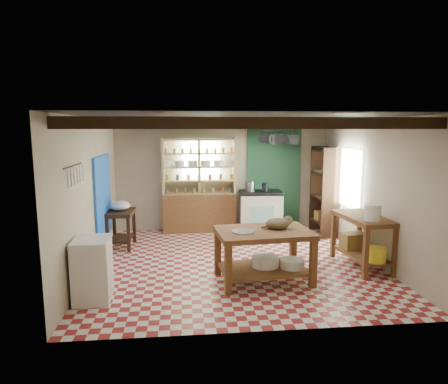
{
  "coord_description": "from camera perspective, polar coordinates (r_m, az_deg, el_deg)",
  "views": [
    {
      "loc": [
        -0.93,
        -6.9,
        2.42
      ],
      "look_at": [
        -0.18,
        0.3,
        1.25
      ],
      "focal_mm": 32.0,
      "sensor_mm": 36.0,
      "label": 1
    }
  ],
  "objects": [
    {
      "name": "pot_rack",
      "position": [
        9.21,
        7.81,
        7.57
      ],
      "size": [
        0.86,
        0.12,
        0.36
      ],
      "primitive_type": "cube",
      "color": "black",
      "rests_on": "ceiling"
    },
    {
      "name": "wall_front",
      "position": [
        4.63,
        5.81,
        -4.88
      ],
      "size": [
        5.0,
        0.04,
        2.6
      ],
      "primitive_type": "cube",
      "color": "#BEB399",
      "rests_on": "floor"
    },
    {
      "name": "ceiling_beams",
      "position": [
        6.96,
        1.75,
        9.64
      ],
      "size": [
        5.0,
        3.8,
        0.15
      ],
      "primitive_type": "cube",
      "color": "#351F12",
      "rests_on": "ceiling"
    },
    {
      "name": "wall_left",
      "position": [
        7.16,
        -18.54,
        -0.33
      ],
      "size": [
        0.04,
        5.0,
        2.6
      ],
      "primitive_type": "cube",
      "color": "#BEB399",
      "rests_on": "floor"
    },
    {
      "name": "wall_right",
      "position": [
        7.78,
        20.26,
        0.3
      ],
      "size": [
        0.04,
        5.0,
        2.6
      ],
      "primitive_type": "cube",
      "color": "#BEB399",
      "rests_on": "floor"
    },
    {
      "name": "green_wall_patch",
      "position": [
        9.69,
        7.1,
        2.14
      ],
      "size": [
        1.3,
        0.04,
        2.3
      ],
      "primitive_type": "cube",
      "color": "#1C472D",
      "rests_on": "wall_back"
    },
    {
      "name": "white_cabinet",
      "position": [
        6.03,
        -18.27,
        -10.45
      ],
      "size": [
        0.52,
        0.61,
        0.89
      ],
      "primitive_type": "cube",
      "rotation": [
        0.0,
        0.0,
        0.04
      ],
      "color": "white",
      "rests_on": "floor"
    },
    {
      "name": "floor",
      "position": [
        7.37,
        1.65,
        -10.1
      ],
      "size": [
        5.0,
        5.0,
        0.02
      ],
      "primitive_type": "cube",
      "color": "maroon",
      "rests_on": "ground"
    },
    {
      "name": "right_counter",
      "position": [
        7.44,
        19.14,
        -6.67
      ],
      "size": [
        0.73,
        1.32,
        0.91
      ],
      "primitive_type": "cube",
      "rotation": [
        0.0,
        0.0,
        0.08
      ],
      "color": "brown",
      "rests_on": "floor"
    },
    {
      "name": "prep_table",
      "position": [
        8.44,
        -14.48,
        -5.13
      ],
      "size": [
        0.55,
        0.78,
        0.76
      ],
      "primitive_type": "cube",
      "rotation": [
        0.0,
        0.0,
        -0.05
      ],
      "color": "#351F12",
      "rests_on": "floor"
    },
    {
      "name": "white_bucket",
      "position": [
        6.98,
        20.43,
        -2.76
      ],
      "size": [
        0.29,
        0.29,
        0.27
      ],
      "primitive_type": "cylinder",
      "rotation": [
        0.0,
        0.0,
        0.08
      ],
      "color": "white",
      "rests_on": "right_counter"
    },
    {
      "name": "kettle_right",
      "position": [
        9.34,
        5.9,
        0.69
      ],
      "size": [
        0.16,
        0.16,
        0.19
      ],
      "primitive_type": "cylinder",
      "rotation": [
        0.0,
        0.0,
        -0.08
      ],
      "color": "black",
      "rests_on": "stove"
    },
    {
      "name": "blue_wall_patch",
      "position": [
        8.06,
        -16.89,
        -0.68
      ],
      "size": [
        0.04,
        1.4,
        1.6
      ],
      "primitive_type": "cube",
      "color": "blue",
      "rests_on": "wall_left"
    },
    {
      "name": "ceiling",
      "position": [
        6.96,
        1.75,
        10.63
      ],
      "size": [
        5.0,
        5.0,
        0.02
      ],
      "primitive_type": "cube",
      "color": "#424246",
      "rests_on": "wall_back"
    },
    {
      "name": "window_back",
      "position": [
        9.42,
        -3.33,
        4.74
      ],
      "size": [
        0.9,
        0.02,
        0.8
      ],
      "primitive_type": "cube",
      "color": "silver",
      "rests_on": "wall_back"
    },
    {
      "name": "steel_tray",
      "position": [
        6.19,
        2.73,
        -5.66
      ],
      "size": [
        0.39,
        0.39,
        0.02
      ],
      "primitive_type": "cylinder",
      "rotation": [
        0.0,
        0.0,
        0.1
      ],
      "color": "#9B9BA2",
      "rests_on": "work_table"
    },
    {
      "name": "kettle_left",
      "position": [
        9.3,
        3.76,
        0.81
      ],
      "size": [
        0.22,
        0.22,
        0.23
      ],
      "primitive_type": "cylinder",
      "rotation": [
        0.0,
        0.0,
        -0.08
      ],
      "color": "#9B9BA2",
      "rests_on": "stove"
    },
    {
      "name": "shelving_unit",
      "position": [
        9.31,
        -3.55,
        0.98
      ],
      "size": [
        1.7,
        0.34,
        2.2
      ],
      "primitive_type": "cube",
      "color": "tan",
      "rests_on": "floor"
    },
    {
      "name": "work_table",
      "position": [
        6.44,
        5.65,
        -9.02
      ],
      "size": [
        1.55,
        1.11,
        0.83
      ],
      "primitive_type": "cube",
      "rotation": [
        0.0,
        0.0,
        0.1
      ],
      "color": "brown",
      "rests_on": "floor"
    },
    {
      "name": "tall_rack",
      "position": [
        9.38,
        14.14,
        0.16
      ],
      "size": [
        0.4,
        0.86,
        2.0
      ],
      "primitive_type": "cube",
      "color": "#351F12",
      "rests_on": "floor"
    },
    {
      "name": "stove",
      "position": [
        9.43,
        5.24,
        -2.77
      ],
      "size": [
        1.03,
        0.73,
        0.96
      ],
      "primitive_type": "cube",
      "rotation": [
        0.0,
        0.0,
        -0.08
      ],
      "color": "silver",
      "rests_on": "floor"
    },
    {
      "name": "cat",
      "position": [
        6.43,
        7.73,
        -4.45
      ],
      "size": [
        0.45,
        0.39,
        0.18
      ],
      "primitive_type": "ellipsoid",
      "rotation": [
        0.0,
        0.0,
        0.27
      ],
      "color": "olive",
      "rests_on": "work_table"
    },
    {
      "name": "basin_small",
      "position": [
        6.54,
        9.73,
        -10.03
      ],
      "size": [
        0.42,
        0.42,
        0.13
      ],
      "primitive_type": "cylinder",
      "rotation": [
        0.0,
        0.0,
        0.1
      ],
      "color": "white",
      "rests_on": "work_table"
    },
    {
      "name": "utensil_rail",
      "position": [
        5.93,
        -20.69,
        2.37
      ],
      "size": [
        0.06,
        0.9,
        0.28
      ],
      "primitive_type": "cube",
      "color": "black",
      "rests_on": "wall_left"
    },
    {
      "name": "enamel_bowl",
      "position": [
        8.34,
        -14.61,
        -1.93
      ],
      "size": [
        0.42,
        0.42,
        0.2
      ],
      "primitive_type": "ellipsoid",
      "rotation": [
        0.0,
        0.0,
        -0.05
      ],
      "color": "white",
      "rests_on": "prep_table"
    },
    {
      "name": "wicker_basket",
      "position": [
        7.71,
        18.01,
        -6.61
      ],
      "size": [
        0.43,
        0.36,
        0.29
      ],
      "primitive_type": "cube",
      "rotation": [
        0.0,
        0.0,
        0.08
      ],
      "color": "olive",
      "rests_on": "right_counter"
    },
    {
      "name": "basin_large",
      "position": [
        6.54,
        5.93,
        -9.84
      ],
      "size": [
        0.48,
        0.48,
        0.15
      ],
      "primitive_type": "cylinder",
      "rotation": [
        0.0,
        0.0,
        0.1
      ],
      "color": "white",
      "rests_on": "work_table"
    },
    {
      "name": "yellow_tub",
      "position": [
        7.09,
        20.88,
        -8.34
      ],
      "size": [
        0.35,
        0.35,
        0.24
      ],
      "primitive_type": "cylinder",
      "rotation": [
        0.0,
        0.0,
        0.08
      ],
      "color": "yellow",
      "rests_on": "right_counter"
    },
    {
      "name": "wall_back",
      "position": [
        9.51,
        -0.3,
        2.38
      ],
      "size": [
        5.0,
        0.04,
        2.6
      ],
      "primitive_type": "cube",
      "color": "#BEB399",
      "rests_on": "floor"
    },
    {
      "name": "window_right",
      "position": [
        8.66,
        17.29,
        1.97
      ],
      "size": [
        0.02,
        1.3,
        1.2
      ],
      "primitive_type": "cube",
      "color": "silver",
      "rests_on": "wall_right"
    }
  ]
}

